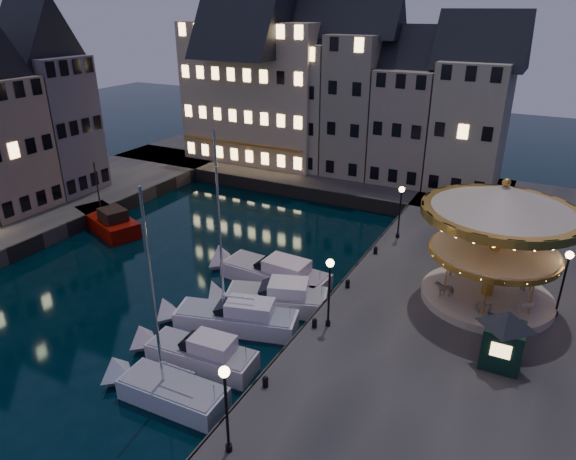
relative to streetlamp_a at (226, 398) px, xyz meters
The scene contains 30 objects.
ground 12.21m from the streetlamp_a, 128.66° to the left, with size 160.00×160.00×0.00m, color black.
quay_east 16.81m from the streetlamp_a, 65.61° to the left, with size 16.00×56.00×1.30m, color #474442.
quay_north 40.14m from the streetlamp_a, 112.33° to the left, with size 44.00×12.00×1.30m, color #474442.
quaywall_e 15.42m from the streetlamp_a, 94.57° to the left, with size 0.15×44.00×1.30m, color #47423A.
quaywall_n 33.86m from the streetlamp_a, 113.06° to the left, with size 48.00×0.15×1.30m, color #47423A.
quaywall_w 27.70m from the streetlamp_a, 156.42° to the left, with size 0.15×44.00×1.30m, color #47423A.
streetlamp_a is the anchor object (origin of this frame).
streetlamp_b 10.00m from the streetlamp_a, 90.00° to the left, with size 0.44×0.44×4.17m.
streetlamp_c 23.50m from the streetlamp_a, 90.00° to the left, with size 0.44×0.44×4.17m.
streetlamp_d 20.41m from the streetlamp_a, 56.39° to the left, with size 0.44×0.44×4.17m.
bollard_a 4.71m from the streetlamp_a, 98.53° to the left, with size 0.30×0.30×0.57m.
bollard_b 9.82m from the streetlamp_a, 93.61° to the left, with size 0.30×0.30×0.57m.
bollard_c 14.71m from the streetlamp_a, 92.37° to the left, with size 0.30×0.30×0.57m.
bollard_d 20.15m from the streetlamp_a, 91.72° to the left, with size 0.30×0.30×0.57m.
townhouse_na 47.41m from the streetlamp_a, 124.40° to the left, with size 5.50×8.00×12.80m.
townhouse_nb 44.62m from the streetlamp_a, 118.58° to the left, with size 6.16×8.00×13.80m.
townhouse_nc 42.13m from the streetlamp_a, 111.29° to the left, with size 6.82×8.00×14.80m.
townhouse_nd 40.47m from the streetlamp_a, 103.62° to the left, with size 5.50×8.00×15.80m.
townhouse_ne 39.38m from the streetlamp_a, 95.86° to the left, with size 6.16×8.00×12.80m.
townhouse_nf 39.29m from the streetlamp_a, 86.99° to the left, with size 6.82×8.00×13.80m.
townhouse_wc 38.99m from the streetlamp_a, 149.00° to the left, with size 8.80×5.50×14.20m.
hotel_corner 44.76m from the streetlamp_a, 118.53° to the left, with size 17.60×9.00×16.80m.
motorboat_a 6.74m from the streetlamp_a, 157.50° to the left, with size 6.44×2.25×10.68m.
motorboat_b 8.37m from the streetlamp_a, 137.61° to the left, with size 7.09×2.47×2.15m.
motorboat_c 11.17m from the streetlamp_a, 123.55° to the left, with size 8.30×4.14×11.05m.
motorboat_d 13.33m from the streetlamp_a, 112.08° to the left, with size 7.43×4.60×2.15m.
motorboat_e 16.66m from the streetlamp_a, 113.55° to the left, with size 8.82×3.00×2.15m.
red_fishing_boat 28.82m from the streetlamp_a, 145.04° to the left, with size 8.04×5.13×5.98m.
carousel 18.72m from the streetlamp_a, 66.23° to the left, with size 8.91×8.91×7.79m.
ticket_kiosk 14.14m from the streetlamp_a, 50.64° to the left, with size 2.98×2.98×3.49m.
Camera 1 is at (16.48, -21.57, 17.81)m, focal length 32.00 mm.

